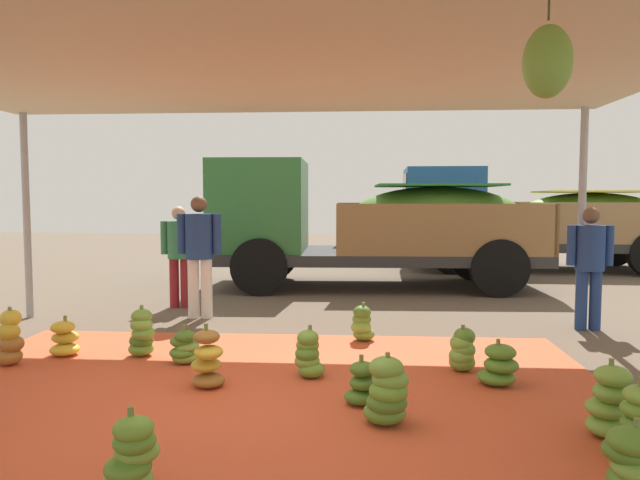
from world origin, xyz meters
name	(u,v)px	position (x,y,z in m)	size (l,w,h in m)	color
ground_plane	(293,326)	(0.00, 3.00, 0.00)	(40.00, 40.00, 0.00)	brown
tarp_orange	(251,405)	(0.00, 0.00, 0.01)	(6.25, 4.96, 0.01)	#D1512D
tent_canopy	(247,47)	(0.01, -0.10, 2.86)	(8.00, 7.00, 2.94)	#9EA0A5
banana_bunch_0	(636,470)	(2.39, -1.43, 0.22)	(0.45, 0.47, 0.49)	#6B9E38
banana_bunch_1	(10,340)	(-2.65, 0.97, 0.27)	(0.37, 0.36, 0.59)	#996628
banana_bunch_3	(308,355)	(0.40, 0.77, 0.22)	(0.36, 0.34, 0.49)	#60932D
banana_bunch_4	(610,403)	(2.66, -0.46, 0.25)	(0.41, 0.42, 0.56)	#75A83D
banana_bunch_5	(362,384)	(0.91, 0.08, 0.17)	(0.37, 0.36, 0.41)	#477523
banana_bunch_6	(142,334)	(-1.43, 1.37, 0.25)	(0.37, 0.37, 0.55)	#60932D
banana_bunch_7	(387,393)	(1.09, -0.34, 0.25)	(0.43, 0.43, 0.55)	#518428
banana_bunch_8	(64,339)	(-2.29, 1.37, 0.18)	(0.40, 0.43, 0.43)	gold
banana_bunch_10	(208,361)	(-0.47, 0.42, 0.25)	(0.39, 0.40, 0.57)	#996628
banana_bunch_11	(462,351)	(1.89, 1.06, 0.21)	(0.35, 0.35, 0.46)	#6B9E38
banana_bunch_12	(499,366)	(2.14, 0.65, 0.18)	(0.46, 0.46, 0.42)	#518428
banana_bunch_13	(362,324)	(0.91, 2.22, 0.21)	(0.34, 0.35, 0.46)	#60932D
banana_bunch_14	(184,348)	(-0.90, 1.14, 0.17)	(0.38, 0.37, 0.40)	#75A83D
banana_bunch_15	(132,456)	(-0.42, -1.46, 0.22)	(0.41, 0.40, 0.50)	#75A83D
cargo_truck_main	(366,222)	(1.00, 6.53, 1.23)	(6.17, 2.52, 2.40)	#2D2D2D
cargo_truck_far	(529,219)	(4.86, 9.50, 1.21)	(6.32, 2.51, 2.40)	#2D2D2D
worker_0	(590,259)	(3.82, 3.03, 0.92)	(0.58, 0.35, 1.58)	navy
worker_1	(199,247)	(-1.37, 3.45, 1.01)	(0.63, 0.39, 1.73)	silver
worker_2	(179,249)	(-1.91, 4.21, 0.92)	(0.58, 0.35, 1.57)	maroon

